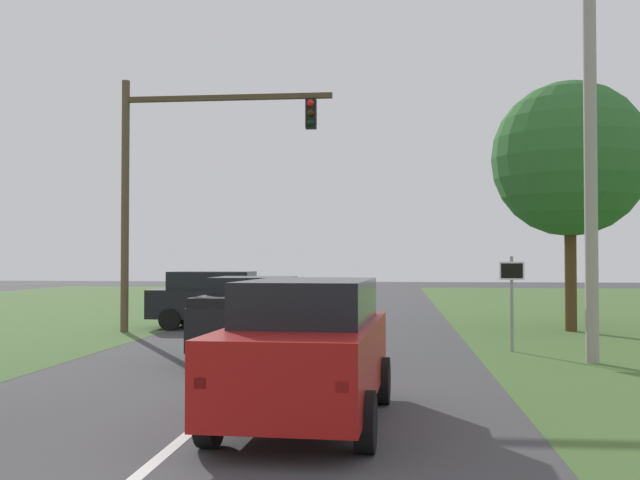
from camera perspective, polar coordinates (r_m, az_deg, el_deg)
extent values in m
plane|color=#424244|center=(14.61, -4.74, -10.28)|extent=(120.00, 120.00, 0.00)
cube|color=#9E1411|center=(10.33, -0.98, -9.14)|extent=(2.08, 4.86, 1.00)
cube|color=black|center=(10.49, -0.77, -4.67)|extent=(1.77, 3.03, 0.59)
cube|color=red|center=(8.22, -9.10, -10.74)|extent=(0.14, 0.07, 0.12)
cube|color=red|center=(7.91, 1.72, -11.14)|extent=(0.14, 0.07, 0.12)
cylinder|color=black|center=(12.02, -4.26, -10.46)|extent=(0.26, 0.73, 0.72)
cylinder|color=black|center=(11.76, 4.79, -10.66)|extent=(0.26, 0.73, 0.72)
cylinder|color=black|center=(9.20, -8.44, -13.24)|extent=(0.26, 0.73, 0.72)
cylinder|color=black|center=(8.85, 3.52, -13.72)|extent=(0.26, 0.73, 0.72)
cube|color=black|center=(16.90, -4.91, -6.23)|extent=(1.95, 4.84, 0.88)
cube|color=black|center=(16.61, -5.06, -3.81)|extent=(1.71, 1.84, 0.57)
cube|color=black|center=(15.40, -5.97, -4.68)|extent=(1.84, 1.84, 0.20)
cube|color=red|center=(14.76, -9.73, -6.73)|extent=(0.14, 0.06, 0.12)
cube|color=red|center=(14.41, -3.62, -6.87)|extent=(0.14, 0.06, 0.12)
cylinder|color=black|center=(18.59, -6.96, -7.14)|extent=(0.23, 0.80, 0.80)
cylinder|color=black|center=(18.26, -1.01, -7.26)|extent=(0.23, 0.80, 0.80)
cylinder|color=black|center=(15.71, -9.46, -8.18)|extent=(0.23, 0.80, 0.80)
cylinder|color=black|center=(15.31, -2.41, -8.37)|extent=(0.23, 0.80, 0.80)
cylinder|color=brown|center=(23.79, -14.68, 2.54)|extent=(0.24, 0.24, 7.78)
cube|color=#4C3D2B|center=(23.33, -7.08, 10.75)|extent=(6.42, 0.16, 0.16)
cube|color=black|center=(22.79, -0.69, 9.62)|extent=(0.32, 0.28, 0.90)
sphere|color=red|center=(22.70, -0.73, 10.44)|extent=(0.22, 0.22, 0.22)
sphere|color=black|center=(22.64, -0.73, 9.69)|extent=(0.22, 0.22, 0.22)
sphere|color=black|center=(22.59, -0.73, 8.95)|extent=(0.22, 0.22, 0.22)
cylinder|color=gray|center=(18.71, 14.46, -4.76)|extent=(0.08, 0.08, 2.31)
cube|color=white|center=(18.65, 14.46, -2.29)|extent=(0.60, 0.03, 0.44)
cube|color=black|center=(18.63, 14.46, -2.30)|extent=(0.52, 0.01, 0.36)
cylinder|color=#4C351E|center=(24.48, 18.62, -2.47)|extent=(0.36, 0.36, 3.56)
sphere|color=#2E672D|center=(24.68, 18.55, 5.90)|extent=(4.84, 4.84, 4.84)
cube|color=black|center=(24.49, -7.74, -4.84)|extent=(4.38, 1.86, 0.92)
cube|color=black|center=(24.51, -8.23, -3.08)|extent=(2.63, 1.63, 0.58)
cube|color=red|center=(23.34, -2.99, -4.90)|extent=(0.06, 0.14, 0.12)
cube|color=red|center=(24.83, -2.47, -4.70)|extent=(0.06, 0.14, 0.12)
cylinder|color=black|center=(23.99, -11.42, -5.99)|extent=(0.68, 0.22, 0.68)
cylinder|color=black|center=(25.75, -10.22, -5.69)|extent=(0.68, 0.22, 0.68)
cylinder|color=black|center=(23.34, -5.01, -6.14)|extent=(0.68, 0.22, 0.68)
cylinder|color=black|center=(25.15, -4.23, -5.81)|extent=(0.68, 0.22, 0.68)
cylinder|color=#9E998E|center=(17.21, 20.00, 4.83)|extent=(0.28, 0.28, 8.21)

